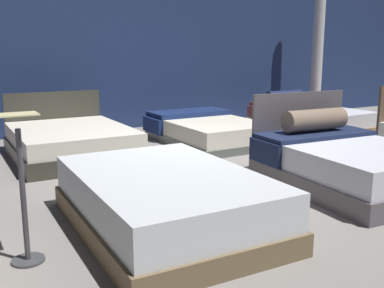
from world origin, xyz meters
The scene contains 9 objects.
ground_plane centered at (0.00, 0.00, -0.01)m, with size 18.00×18.00×0.02m, color gray.
showroom_back_wall centered at (0.00, 3.60, 1.75)m, with size 18.00×0.06×3.50m, color navy.
bed_1 centered at (-1.15, -1.41, 0.25)m, with size 1.48×2.16×0.50m.
bed_2 centered at (1.19, -1.32, 0.28)m, with size 1.63×2.01×1.00m.
bed_5 centered at (-1.19, 1.63, 0.23)m, with size 1.61×2.03×0.88m.
bed_6 centered at (1.12, 1.61, 0.20)m, with size 1.55×2.11×0.46m.
bed_7 centered at (3.50, 1.70, 0.23)m, with size 1.57×2.19×0.71m.
price_sign centered at (-2.33, -1.50, 0.43)m, with size 0.28×0.24×1.10m.
support_pillar centered at (4.73, 2.80, 1.75)m, with size 0.25×0.25×3.50m, color silver.
Camera 1 is at (-2.77, -4.75, 1.53)m, focal length 41.82 mm.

